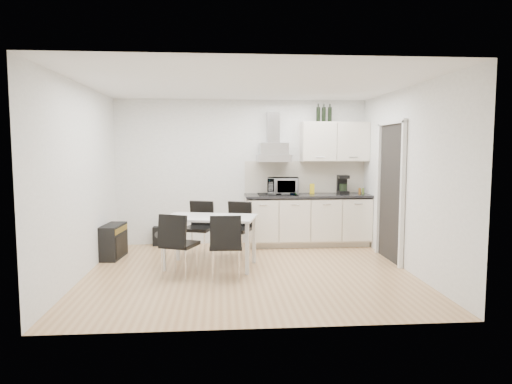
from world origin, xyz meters
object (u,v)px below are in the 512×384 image
kitchenette (309,199)px  chair_near_right (226,246)px  chair_near_left (180,245)px  floor_speaker (159,236)px  chair_far_left (198,229)px  chair_far_right (236,230)px  guitar_amp (113,241)px  dining_table (210,223)px

kitchenette → chair_near_right: kitchenette is taller
chair_near_left → floor_speaker: 2.15m
kitchenette → chair_far_left: bearing=-159.8°
chair_far_left → chair_near_right: bearing=126.5°
chair_near_left → chair_near_right: 0.63m
chair_far_right → chair_near_right: same height
chair_far_right → guitar_amp: size_ratio=1.32×
chair_far_left → floor_speaker: (-0.74, 0.88, -0.27)m
chair_far_right → chair_near_left: size_ratio=1.00×
kitchenette → chair_far_right: 1.64m
kitchenette → chair_near_right: size_ratio=2.86×
chair_near_left → chair_near_right: bearing=11.5°
kitchenette → floor_speaker: (-2.69, 0.17, -0.66)m
chair_far_left → chair_near_right: (0.43, -1.30, 0.00)m
dining_table → chair_near_left: 0.68m
dining_table → floor_speaker: (-0.95, 1.56, -0.49)m
kitchenette → dining_table: bearing=-141.3°
kitchenette → chair_far_left: 2.11m
chair_far_left → chair_far_right: same height
dining_table → chair_far_left: (-0.21, 0.67, -0.22)m
kitchenette → chair_near_right: 2.55m
dining_table → guitar_amp: (-1.55, 0.67, -0.39)m
chair_near_right → dining_table: bearing=110.8°
kitchenette → chair_near_left: size_ratio=2.86×
kitchenette → chair_far_left: (-1.95, -0.72, -0.39)m
guitar_amp → floor_speaker: (0.60, 0.89, -0.10)m
kitchenette → chair_near_left: bearing=-138.4°
dining_table → chair_far_right: chair_far_right is taller
kitchenette → guitar_amp: bearing=-167.6°
chair_far_left → guitar_amp: bearing=18.2°
chair_near_right → guitar_amp: chair_near_right is taller
chair_far_left → dining_table: bearing=125.6°
kitchenette → floor_speaker: bearing=176.5°
dining_table → floor_speaker: bearing=134.3°
chair_far_right → kitchenette: bearing=-123.6°
chair_far_right → guitar_amp: chair_far_right is taller
chair_far_left → chair_near_left: bearing=99.1°
chair_far_left → chair_near_right: 1.37m
chair_far_left → guitar_amp: size_ratio=1.32×
chair_near_right → floor_speaker: bearing=119.7°
kitchenette → chair_far_left: kitchenette is taller
chair_near_right → guitar_amp: (-1.77, 1.30, -0.17)m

